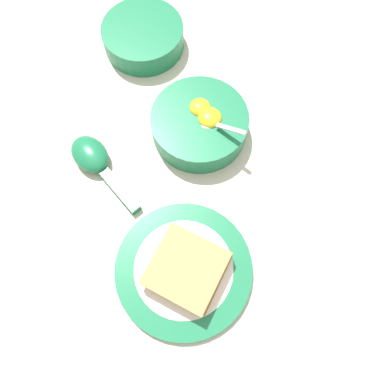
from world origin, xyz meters
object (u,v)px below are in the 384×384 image
Objects in this scene: toast_sandwich at (187,269)px; soup_spoon at (94,160)px; toast_plate at (184,269)px; congee_bowl at (143,36)px; egg_bowl at (200,124)px.

toast_sandwich is 0.24m from soup_spoon.
toast_plate is 0.02m from toast_sandwich.
toast_plate is 0.43m from congee_bowl.
toast_sandwich is at bearing 82.59° from congee_bowl.
toast_sandwich is 0.43m from congee_bowl.
congee_bowl is at bearing -124.17° from soup_spoon.
congee_bowl is (0.04, -0.21, -0.00)m from egg_bowl.
toast_sandwich is at bearing 129.47° from toast_plate.
egg_bowl reaches higher than toast_sandwich.
toast_sandwich is (-0.00, 0.01, 0.02)m from toast_plate.
toast_sandwich reaches higher than soup_spoon.
toast_plate is 1.37× the size of congee_bowl.
toast_plate is (0.10, 0.22, -0.02)m from egg_bowl.
toast_plate is at bearing 65.54° from egg_bowl.
soup_spoon is (0.09, -0.22, -0.02)m from toast_sandwich.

